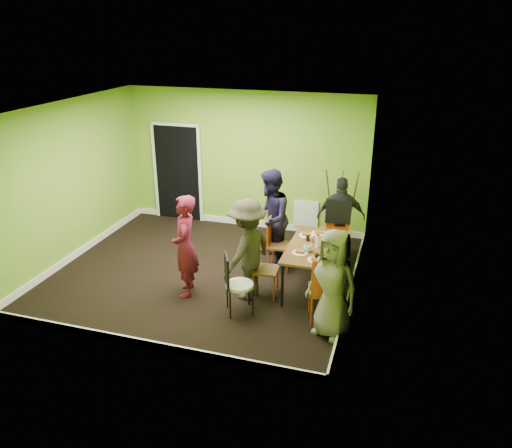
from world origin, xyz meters
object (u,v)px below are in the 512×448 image
Objects in this scene: person_standing at (185,246)px; person_left_far at (270,218)px; person_back_end at (341,217)px; chair_left_far at (276,240)px; easel at (340,209)px; thermos at (318,241)px; blue_bottle at (329,248)px; chair_bentwood at (235,281)px; chair_front_end at (325,287)px; orange_bottle at (313,240)px; person_left_near at (247,250)px; chair_back_end at (338,218)px; person_front_end at (333,284)px; dining_table at (317,249)px; chair_left_near at (261,264)px.

person_left_far is (0.97, 1.41, 0.04)m from person_standing.
chair_left_far is at bearing 31.74° from person_back_end.
person_standing is at bearing -129.59° from easel.
thermos is 0.31m from blue_bottle.
chair_left_far is 1.53m from easel.
chair_bentwood is at bearing -12.32° from person_left_far.
orange_bottle is at bearing 94.66° from chair_front_end.
person_left_far reaches higher than thermos.
person_left_near is (-0.02, -1.23, -0.05)m from person_left_far.
thermos reaches higher than orange_bottle.
easel is 7.56× the size of thermos.
chair_front_end is (1.11, -1.48, 0.07)m from chair_left_far.
blue_bottle reaches higher than chair_left_far.
person_left_far is (-1.09, -0.59, 0.09)m from chair_back_end.
chair_left_far reaches higher than orange_bottle.
thermos is 2.66× the size of orange_bottle.
person_front_end is (2.35, -0.44, -0.04)m from person_standing.
dining_table is 1.42m from person_back_end.
chair_front_end is 1.35m from person_left_near.
chair_left_far is 1.12m from person_left_near.
easel reaches higher than chair_left_near.
dining_table is at bearing 91.54° from person_standing.
chair_back_end is 0.74× the size of person_back_end.
chair_left_near is 2.09m from person_back_end.
easel reaches higher than chair_front_end.
dining_table is 0.97× the size of easel.
orange_bottle is 0.04× the size of person_left_far.
orange_bottle is 1.32m from person_back_end.
chair_front_end is at bearing 34.56° from chair_left_far.
person_left_far is (0.05, 1.72, 0.34)m from chair_bentwood.
chair_front_end is at bearing -83.80° from blue_bottle.
chair_left_far reaches higher than dining_table.
person_left_near is 1.54m from person_front_end.
person_left_near is 1.04× the size of person_front_end.
person_left_near is at bearing -179.03° from person_front_end.
blue_bottle is at bearing 82.80° from person_standing.
dining_table is 0.87× the size of person_left_far.
chair_front_end is (0.29, -0.97, -0.10)m from dining_table.
chair_left_far is 1.04m from thermos.
person_standing reaches higher than dining_table.
chair_front_end is 1.12× the size of chair_bentwood.
person_left_near is (-0.98, -0.56, 0.11)m from dining_table.
dining_table is at bearing 128.39° from blue_bottle.
person_back_end is (-0.12, 2.38, 0.15)m from chair_front_end.
chair_left_far is at bearing 29.24° from chair_back_end.
easel reaches higher than chair_left_far.
person_standing is (-2.06, -2.01, 0.04)m from chair_back_end.
easel reaches higher than thermos.
easel is at bearing 86.26° from dining_table.
person_back_end is at bearing 78.54° from orange_bottle.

